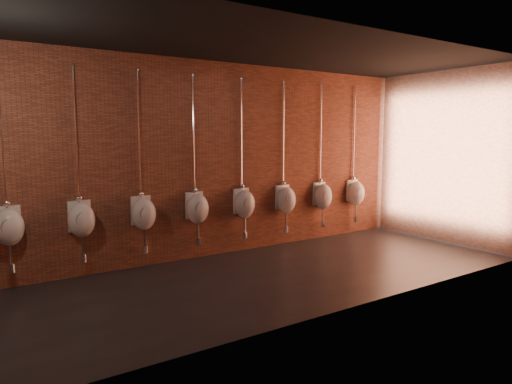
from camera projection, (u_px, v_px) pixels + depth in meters
ground at (256, 279)px, 6.41m from camera, size 8.50×8.50×0.00m
room_shell at (257, 135)px, 6.16m from camera, size 8.54×3.04×3.22m
urinal_1 at (9, 226)px, 5.84m from camera, size 0.40×0.35×2.72m
urinal_2 at (81, 219)px, 6.33m from camera, size 0.40×0.35×2.72m
urinal_3 at (143, 213)px, 6.82m from camera, size 0.40×0.35×2.72m
urinal_4 at (197, 208)px, 7.31m from camera, size 0.40×0.35×2.72m
urinal_5 at (244, 203)px, 7.80m from camera, size 0.40×0.35×2.72m
urinal_6 at (286, 199)px, 8.29m from camera, size 0.40×0.35×2.72m
urinal_7 at (323, 195)px, 8.78m from camera, size 0.40×0.35×2.72m
urinal_8 at (356, 192)px, 9.27m from camera, size 0.40×0.35×2.72m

